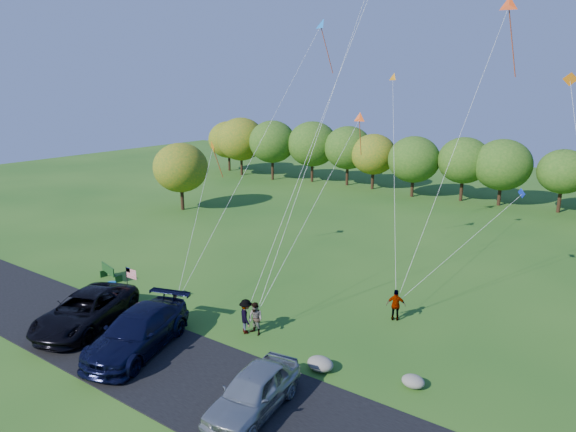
# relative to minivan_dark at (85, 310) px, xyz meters

# --- Properties ---
(ground) EXTENTS (140.00, 140.00, 0.00)m
(ground) POSITION_rel_minivan_dark_xyz_m (6.35, 3.80, -0.98)
(ground) COLOR #215117
(ground) RESTS_ON ground
(asphalt_lane) EXTENTS (44.00, 6.00, 0.06)m
(asphalt_lane) POSITION_rel_minivan_dark_xyz_m (6.35, -0.20, -0.95)
(asphalt_lane) COLOR black
(asphalt_lane) RESTS_ON ground
(treeline) EXTENTS (76.71, 27.80, 8.57)m
(treeline) POSITION_rel_minivan_dark_xyz_m (4.43, 40.25, 3.84)
(treeline) COLOR #362113
(treeline) RESTS_ON ground
(minivan_dark) EXTENTS (5.22, 7.25, 1.83)m
(minivan_dark) POSITION_rel_minivan_dark_xyz_m (0.00, 0.00, 0.00)
(minivan_dark) COLOR black
(minivan_dark) RESTS_ON asphalt_lane
(minivan_navy) EXTENTS (4.56, 7.14, 1.93)m
(minivan_navy) POSITION_rel_minivan_dark_xyz_m (4.31, -0.03, 0.05)
(minivan_navy) COLOR black
(minivan_navy) RESTS_ON asphalt_lane
(minivan_silver) EXTENTS (2.67, 5.31, 1.74)m
(minivan_silver) POSITION_rel_minivan_dark_xyz_m (11.94, -0.57, -0.05)
(minivan_silver) COLOR #949A9D
(minivan_silver) RESTS_ON asphalt_lane
(flyer_a) EXTENTS (0.72, 0.57, 1.72)m
(flyer_a) POSITION_rel_minivan_dark_xyz_m (3.42, 3.23, -0.12)
(flyer_a) COLOR #4C4C59
(flyer_a) RESTS_ON ground
(flyer_b) EXTENTS (0.92, 0.76, 1.74)m
(flyer_b) POSITION_rel_minivan_dark_xyz_m (7.89, 4.61, -0.10)
(flyer_b) COLOR #4C4C59
(flyer_b) RESTS_ON ground
(flyer_c) EXTENTS (1.36, 1.28, 1.85)m
(flyer_c) POSITION_rel_minivan_dark_xyz_m (7.37, 4.46, -0.05)
(flyer_c) COLOR #4C4C59
(flyer_c) RESTS_ON ground
(flyer_d) EXTENTS (1.13, 0.81, 1.78)m
(flyer_d) POSITION_rel_minivan_dark_xyz_m (13.14, 10.37, -0.09)
(flyer_d) COLOR #4C4C59
(flyer_d) RESTS_ON ground
(park_bench) EXTENTS (1.91, 0.76, 1.07)m
(park_bench) POSITION_rel_minivan_dark_xyz_m (-4.89, 5.01, -0.40)
(park_bench) COLOR #153B16
(park_bench) RESTS_ON ground
(trash_barrel) EXTENTS (0.55, 0.55, 0.82)m
(trash_barrel) POSITION_rel_minivan_dark_xyz_m (-2.61, 3.52, -0.57)
(trash_barrel) COLOR #0B5CAD
(trash_barrel) RESTS_ON ground
(flag_assembly) EXTENTS (0.90, 0.58, 2.43)m
(flag_assembly) POSITION_rel_minivan_dark_xyz_m (-0.19, 3.10, 0.84)
(flag_assembly) COLOR black
(flag_assembly) RESTS_ON ground
(boulder_near) EXTENTS (1.26, 0.99, 0.63)m
(boulder_near) POSITION_rel_minivan_dark_xyz_m (12.47, 3.60, -0.66)
(boulder_near) COLOR gray
(boulder_near) RESTS_ON ground
(boulder_far) EXTENTS (1.01, 0.84, 0.52)m
(boulder_far) POSITION_rel_minivan_dark_xyz_m (16.43, 4.76, -0.71)
(boulder_far) COLOR gray
(boulder_far) RESTS_ON ground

